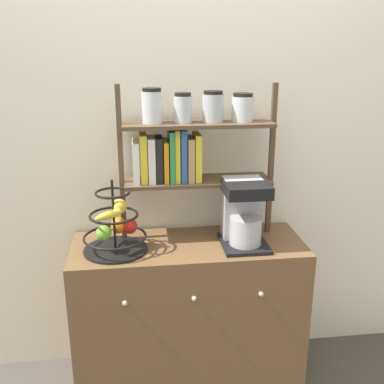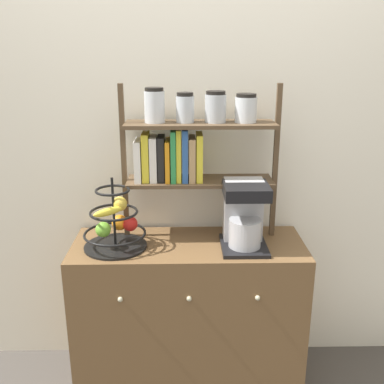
{
  "view_description": "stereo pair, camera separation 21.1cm",
  "coord_description": "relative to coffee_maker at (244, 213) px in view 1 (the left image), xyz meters",
  "views": [
    {
      "loc": [
        -0.23,
        -1.78,
        1.7
      ],
      "look_at": [
        0.02,
        0.21,
        1.05
      ],
      "focal_mm": 42.0,
      "sensor_mm": 36.0,
      "label": 1
    },
    {
      "loc": [
        -0.02,
        -1.79,
        1.7
      ],
      "look_at": [
        0.02,
        0.21,
        1.05
      ],
      "focal_mm": 42.0,
      "sensor_mm": 36.0,
      "label": 2
    }
  ],
  "objects": [
    {
      "name": "sideboard",
      "position": [
        -0.26,
        0.02,
        -0.55
      ],
      "size": [
        1.13,
        0.45,
        0.78
      ],
      "color": "brown",
      "rests_on": "ground_plane"
    },
    {
      "name": "coffee_maker",
      "position": [
        0.0,
        0.0,
        0.0
      ],
      "size": [
        0.22,
        0.26,
        0.32
      ],
      "color": "black",
      "rests_on": "sideboard"
    },
    {
      "name": "shelf_hutch",
      "position": [
        -0.27,
        0.13,
        0.31
      ],
      "size": [
        0.76,
        0.2,
        0.76
      ],
      "color": "brown",
      "rests_on": "sideboard"
    },
    {
      "name": "wall_back",
      "position": [
        -0.26,
        0.28,
        0.36
      ],
      "size": [
        7.0,
        0.05,
        2.6
      ],
      "primitive_type": "cube",
      "color": "silver",
      "rests_on": "ground_plane"
    },
    {
      "name": "fruit_stand",
      "position": [
        -0.61,
        -0.01,
        -0.05
      ],
      "size": [
        0.3,
        0.3,
        0.35
      ],
      "color": "black",
      "rests_on": "sideboard"
    }
  ]
}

